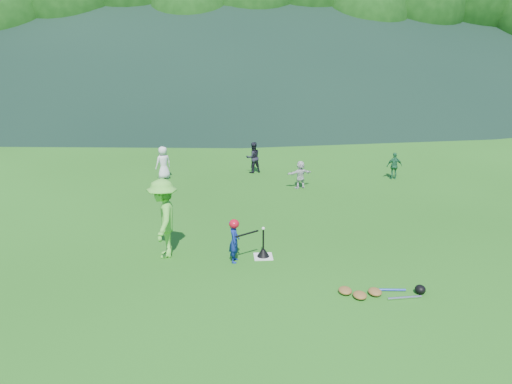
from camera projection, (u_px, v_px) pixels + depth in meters
ground at (263, 257)px, 12.12m from camera, size 120.00×120.00×0.00m
home_plate at (263, 256)px, 12.12m from camera, size 0.45×0.45×0.02m
baseball at (263, 228)px, 11.91m from camera, size 0.08×0.08×0.08m
batter_child at (234, 241)px, 11.73m from camera, size 0.30×0.41×1.03m
adult_coach at (163, 218)px, 11.93m from camera, size 0.73×1.26×1.93m
fielder_a at (163, 163)px, 18.91m from camera, size 0.73×0.67×1.25m
fielder_b at (253, 157)px, 19.81m from camera, size 0.72×0.64×1.23m
fielder_c at (394, 166)px, 18.90m from camera, size 0.61×0.28×1.02m
fielder_d at (300, 175)px, 17.71m from camera, size 0.97×0.55×0.99m
batting_tee at (263, 252)px, 12.09m from camera, size 0.30×0.30×0.68m
batter_gear at (235, 225)px, 11.61m from camera, size 0.70×0.35×0.39m
equipment_pile at (375, 292)px, 10.28m from camera, size 1.80×0.56×0.19m
outfield_fence at (233, 100)px, 38.67m from camera, size 70.07×0.08×1.33m
tree_line at (232, 3)px, 42.09m from camera, size 70.04×11.40×14.82m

